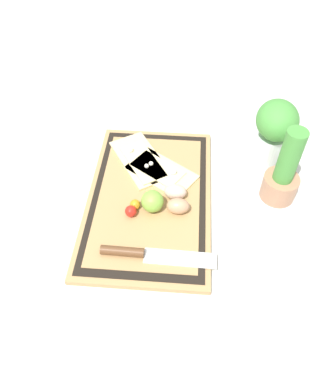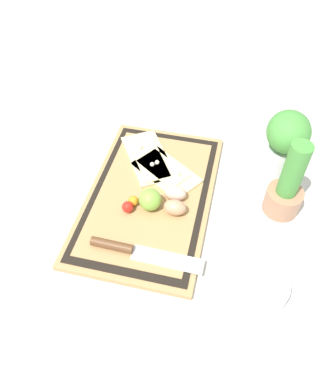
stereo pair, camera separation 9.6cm
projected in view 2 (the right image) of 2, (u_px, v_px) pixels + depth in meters
ground_plane at (150, 198)px, 0.99m from camera, size 6.00×6.00×0.00m
cutting_board at (150, 196)px, 0.99m from camera, size 0.52×0.32×0.02m
pizza_slice_near at (148, 158)px, 1.06m from camera, size 0.23×0.20×0.02m
pizza_slice_far at (165, 171)px, 1.03m from camera, size 0.19×0.21×0.02m
knife at (128, 249)px, 0.86m from camera, size 0.04×0.27×0.02m
egg_brown at (175, 207)px, 0.93m from camera, size 0.04×0.06×0.04m
egg_pink at (175, 192)px, 0.96m from camera, size 0.04×0.06×0.04m
lime at (150, 200)px, 0.93m from camera, size 0.06×0.06×0.06m
cherry_tomato_red at (128, 207)px, 0.93m from camera, size 0.03×0.03×0.03m
cherry_tomato_yellow at (133, 201)px, 0.95m from camera, size 0.03×0.03×0.03m
herb_pot at (287, 189)px, 0.91m from camera, size 0.09×0.09×0.22m
sauce_jar at (262, 294)px, 0.77m from camera, size 0.10×0.10×0.10m
herb_glass at (286, 141)px, 0.96m from camera, size 0.13×0.11×0.20m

